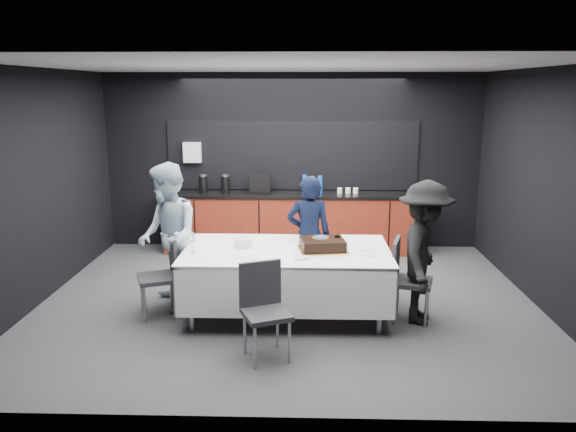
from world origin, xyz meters
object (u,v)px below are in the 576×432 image
at_px(party_table, 287,261).
at_px(person_left, 168,237).
at_px(chair_left, 164,270).
at_px(chair_near, 264,303).
at_px(plate_stack, 243,243).
at_px(person_right, 424,253).
at_px(person_center, 309,236).
at_px(champagne_flute, 192,238).
at_px(chair_right, 405,274).
at_px(cake_assembly, 323,244).

bearing_deg(party_table, person_left, 173.18).
relative_size(chair_left, chair_near, 1.00).
xyz_separation_m(plate_stack, person_right, (2.01, -0.24, -0.03)).
xyz_separation_m(person_center, person_right, (1.26, -0.83, 0.04)).
bearing_deg(champagne_flute, chair_left, 164.55).
xyz_separation_m(chair_right, person_right, (0.18, -0.05, 0.26)).
relative_size(plate_stack, chair_right, 0.23).
bearing_deg(person_right, chair_left, 103.39).
distance_m(champagne_flute, person_left, 0.48).
height_order(cake_assembly, person_center, person_center).
height_order(chair_right, person_right, person_right).
bearing_deg(cake_assembly, chair_near, -120.68).
height_order(champagne_flute, person_left, person_left).
relative_size(party_table, person_right, 1.46).
distance_m(cake_assembly, champagne_flute, 1.45).
bearing_deg(chair_near, chair_left, 141.41).
relative_size(chair_left, person_center, 0.61).
bearing_deg(person_left, champagne_flute, 24.42).
xyz_separation_m(champagne_flute, person_left, (-0.35, 0.32, -0.07)).
distance_m(chair_left, person_center, 1.82).
xyz_separation_m(cake_assembly, person_center, (-0.15, 0.69, -0.09)).
bearing_deg(person_right, cake_assembly, 98.34).
xyz_separation_m(chair_left, person_left, (0.01, 0.22, 0.33)).
distance_m(champagne_flute, person_right, 2.55).
height_order(person_center, person_right, person_right).
relative_size(chair_near, person_center, 0.61).
relative_size(plate_stack, person_left, 0.12).
height_order(party_table, cake_assembly, cake_assembly).
xyz_separation_m(plate_stack, chair_left, (-0.89, -0.14, -0.30)).
distance_m(person_left, person_right, 2.92).
relative_size(champagne_flute, person_right, 0.14).
distance_m(chair_left, chair_right, 2.72).
relative_size(person_center, person_left, 0.88).
bearing_deg(plate_stack, person_left, 174.53).
relative_size(party_table, person_center, 1.53).
height_order(cake_assembly, chair_right, cake_assembly).
bearing_deg(chair_left, chair_right, -1.11).
bearing_deg(champagne_flute, person_left, 137.49).
distance_m(party_table, cake_assembly, 0.45).
relative_size(party_table, chair_left, 2.51).
xyz_separation_m(party_table, champagne_flute, (-1.04, -0.15, 0.30)).
height_order(plate_stack, person_right, person_right).
height_order(chair_left, person_right, person_right).
bearing_deg(chair_left, person_left, 88.18).
bearing_deg(chair_near, party_table, 79.49).
xyz_separation_m(chair_left, chair_near, (1.21, -0.96, 0.00)).
xyz_separation_m(party_table, person_left, (-1.39, 0.17, 0.22)).
xyz_separation_m(cake_assembly, champagne_flute, (-1.44, -0.14, 0.09)).
bearing_deg(chair_right, party_table, 175.31).
distance_m(chair_right, person_right, 0.32).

